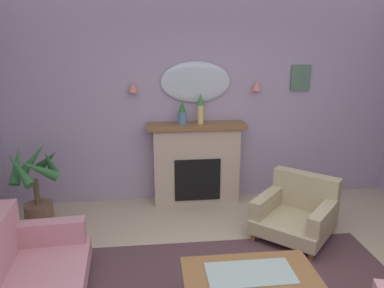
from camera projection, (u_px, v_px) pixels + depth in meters
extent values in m
cube|color=#9E8CA8|center=(205.00, 97.00, 5.28)|extent=(6.58, 0.10, 2.98)
cube|color=tan|center=(196.00, 165.00, 5.32)|extent=(1.20, 0.28, 1.10)
cube|color=black|center=(197.00, 179.00, 5.27)|extent=(0.64, 0.12, 0.60)
cube|color=brown|center=(197.00, 126.00, 5.14)|extent=(1.36, 0.36, 0.06)
cylinder|color=#4C7093|center=(182.00, 118.00, 5.07)|extent=(0.12, 0.12, 0.17)
cone|color=#2D6633|center=(182.00, 106.00, 5.02)|extent=(0.10, 0.10, 0.16)
cylinder|color=tan|center=(201.00, 114.00, 5.08)|extent=(0.09, 0.09, 0.26)
cone|color=#38753D|center=(201.00, 99.00, 5.03)|extent=(0.10, 0.10, 0.16)
ellipsoid|color=#B2BCC6|center=(195.00, 82.00, 5.13)|extent=(0.96, 0.06, 0.56)
cone|color=#D17066|center=(133.00, 87.00, 5.00)|extent=(0.14, 0.14, 0.14)
cone|color=#D17066|center=(257.00, 85.00, 5.18)|extent=(0.14, 0.14, 0.14)
cube|color=#4C6B56|center=(301.00, 78.00, 5.28)|extent=(0.28, 0.03, 0.36)
cube|color=brown|center=(250.00, 276.00, 3.05)|extent=(1.10, 0.60, 0.04)
cube|color=#8C9E99|center=(250.00, 273.00, 3.05)|extent=(0.72, 0.36, 0.01)
cylinder|color=brown|center=(188.00, 284.00, 3.29)|extent=(0.06, 0.06, 0.40)
cylinder|color=brown|center=(295.00, 277.00, 3.39)|extent=(0.06, 0.06, 0.40)
cube|color=#B77A84|center=(47.00, 232.00, 3.77)|extent=(0.76, 0.21, 0.24)
cylinder|color=brown|center=(84.00, 260.00, 3.92)|extent=(0.07, 0.07, 0.10)
cylinder|color=brown|center=(15.00, 267.00, 3.80)|extent=(0.07, 0.07, 0.10)
cube|color=tan|center=(293.00, 224.00, 4.41)|extent=(1.13, 1.13, 0.16)
cube|color=tan|center=(306.00, 191.00, 4.59)|extent=(0.70, 0.66, 0.45)
cube|color=tan|center=(268.00, 202.00, 4.55)|extent=(0.59, 0.62, 0.22)
cube|color=tan|center=(324.00, 217.00, 4.16)|extent=(0.59, 0.62, 0.22)
cylinder|color=brown|center=(253.00, 237.00, 4.38)|extent=(0.06, 0.06, 0.10)
cylinder|color=brown|center=(311.00, 256.00, 3.99)|extent=(0.06, 0.06, 0.10)
cylinder|color=brown|center=(277.00, 215.00, 4.90)|extent=(0.06, 0.06, 0.10)
cylinder|color=brown|center=(330.00, 231.00, 4.52)|extent=(0.06, 0.06, 0.10)
cylinder|color=brown|center=(39.00, 215.00, 4.69)|extent=(0.35, 0.35, 0.30)
cylinder|color=brown|center=(37.00, 192.00, 4.61)|extent=(0.06, 0.06, 0.32)
cone|color=#2D6633|center=(50.00, 164.00, 4.53)|extent=(0.14, 0.41, 0.46)
cone|color=#2D6633|center=(47.00, 160.00, 4.66)|extent=(0.44, 0.40, 0.39)
cone|color=#2D6633|center=(32.00, 160.00, 4.68)|extent=(0.43, 0.26, 0.46)
cone|color=#2D6633|center=(17.00, 165.00, 4.49)|extent=(0.14, 0.40, 0.47)
cone|color=#2D6633|center=(19.00, 169.00, 4.35)|extent=(0.43, 0.37, 0.42)
cone|color=#2D6633|center=(38.00, 169.00, 4.36)|extent=(0.48, 0.35, 0.38)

